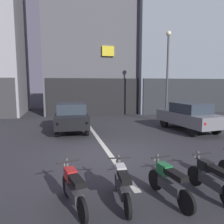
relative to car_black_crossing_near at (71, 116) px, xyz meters
The scene contains 11 objects.
ground_plane 4.89m from the car_black_crossing_near, 75.80° to the right, with size 120.00×120.00×0.00m, color #333338.
lane_centre_line 1.99m from the car_black_crossing_near, 48.56° to the left, with size 0.20×18.00×0.01m, color silver.
building_mid_block 12.13m from the car_black_crossing_near, 72.57° to the left, with size 9.75×7.24×15.79m.
building_far_right 16.81m from the car_black_crossing_near, 41.15° to the left, with size 8.93×8.49×19.27m.
car_black_crossing_near is the anchor object (origin of this frame).
car_grey_parked_kerbside 6.80m from the car_black_crossing_near, 13.52° to the right, with size 2.18×4.26×1.64m.
street_lamp 7.49m from the car_black_crossing_near, 11.35° to the left, with size 0.36×0.36×6.31m.
motorcycle_red_row_leftmost 7.95m from the car_black_crossing_near, 93.18° to the right, with size 0.58×1.64×0.98m.
motorcycle_white_row_left_mid 8.03m from the car_black_crossing_near, 85.30° to the right, with size 0.55×1.67×0.98m.
motorcycle_green_row_centre 8.35m from the car_black_crossing_near, 77.93° to the right, with size 0.55×1.66×0.98m.
motorcycle_black_row_right_mid 8.69m from the car_black_crossing_near, 70.92° to the right, with size 0.55×1.67×0.98m.
Camera 1 is at (-1.87, -7.78, 2.72)m, focal length 34.46 mm.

